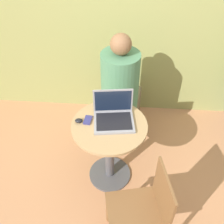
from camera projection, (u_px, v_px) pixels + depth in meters
name	position (u px, v px, depth m)	size (l,w,h in m)	color
ground_plane	(110.00, 174.00, 2.69)	(12.00, 12.00, 0.00)	tan
back_wall	(118.00, 6.00, 2.61)	(7.00, 0.05, 2.60)	#939956
round_table	(110.00, 143.00, 2.36)	(0.65, 0.65, 0.72)	#4C4C51
laptop	(114.00, 115.00, 2.21)	(0.37, 0.31, 0.25)	gray
cell_phone	(88.00, 120.00, 2.23)	(0.07, 0.11, 0.02)	navy
computer_mouse	(79.00, 121.00, 2.21)	(0.06, 0.05, 0.03)	black
chair_empty	(144.00, 211.00, 1.93)	(0.48, 0.48, 0.84)	brown
person_seated	(121.00, 98.00, 2.76)	(0.44, 0.60, 1.28)	brown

